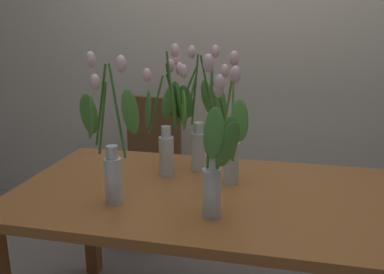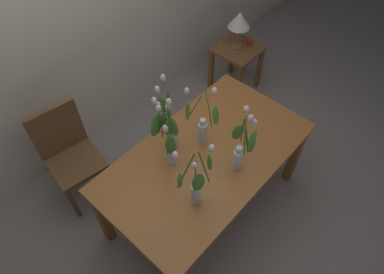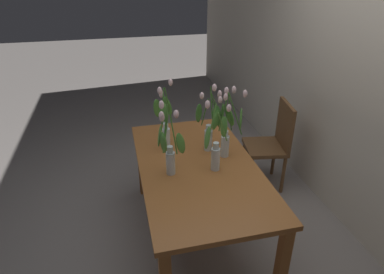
{
  "view_description": "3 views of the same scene",
  "coord_description": "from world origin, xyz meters",
  "px_view_note": "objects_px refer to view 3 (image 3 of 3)",
  "views": [
    {
      "loc": [
        0.3,
        -1.59,
        1.42
      ],
      "look_at": [
        -0.05,
        -0.04,
        0.98
      ],
      "focal_mm": 39.02,
      "sensor_mm": 36.0,
      "label": 1
    },
    {
      "loc": [
        -1.18,
        -0.93,
        2.79
      ],
      "look_at": [
        -0.07,
        0.08,
        0.95
      ],
      "focal_mm": 32.73,
      "sensor_mm": 36.0,
      "label": 2
    },
    {
      "loc": [
        2.09,
        -0.55,
        2.13
      ],
      "look_at": [
        -0.06,
        -0.03,
        0.96
      ],
      "focal_mm": 30.84,
      "sensor_mm": 36.0,
      "label": 3
    }
  ],
  "objects_px": {
    "tulip_vase_2": "(169,149)",
    "tulip_vase_4": "(165,124)",
    "dining_table": "(198,175)",
    "tulip_vase_3": "(212,125)",
    "tulip_vase_0": "(226,129)",
    "tulip_vase_1": "(216,148)",
    "dining_chair": "(273,141)"
  },
  "relations": [
    {
      "from": "dining_table",
      "to": "tulip_vase_3",
      "type": "bearing_deg",
      "value": 141.51
    },
    {
      "from": "tulip_vase_0",
      "to": "tulip_vase_3",
      "type": "relative_size",
      "value": 0.98
    },
    {
      "from": "tulip_vase_3",
      "to": "dining_chair",
      "type": "relative_size",
      "value": 0.63
    },
    {
      "from": "tulip_vase_0",
      "to": "dining_chair",
      "type": "relative_size",
      "value": 0.62
    },
    {
      "from": "tulip_vase_2",
      "to": "dining_chair",
      "type": "relative_size",
      "value": 0.63
    },
    {
      "from": "dining_table",
      "to": "tulip_vase_4",
      "type": "bearing_deg",
      "value": -149.95
    },
    {
      "from": "tulip_vase_0",
      "to": "dining_chair",
      "type": "distance_m",
      "value": 0.95
    },
    {
      "from": "tulip_vase_0",
      "to": "tulip_vase_3",
      "type": "distance_m",
      "value": 0.13
    },
    {
      "from": "tulip_vase_2",
      "to": "tulip_vase_4",
      "type": "relative_size",
      "value": 1.02
    },
    {
      "from": "tulip_vase_3",
      "to": "tulip_vase_1",
      "type": "bearing_deg",
      "value": -10.77
    },
    {
      "from": "dining_table",
      "to": "dining_chair",
      "type": "relative_size",
      "value": 1.72
    },
    {
      "from": "tulip_vase_0",
      "to": "tulip_vase_1",
      "type": "height_order",
      "value": "tulip_vase_0"
    },
    {
      "from": "tulip_vase_1",
      "to": "tulip_vase_3",
      "type": "relative_size",
      "value": 0.97
    },
    {
      "from": "tulip_vase_1",
      "to": "tulip_vase_0",
      "type": "bearing_deg",
      "value": 143.72
    },
    {
      "from": "tulip_vase_0",
      "to": "tulip_vase_2",
      "type": "distance_m",
      "value": 0.53
    },
    {
      "from": "tulip_vase_1",
      "to": "tulip_vase_4",
      "type": "distance_m",
      "value": 0.52
    },
    {
      "from": "tulip_vase_0",
      "to": "tulip_vase_4",
      "type": "bearing_deg",
      "value": -116.62
    },
    {
      "from": "dining_chair",
      "to": "tulip_vase_1",
      "type": "bearing_deg",
      "value": -51.24
    },
    {
      "from": "tulip_vase_4",
      "to": "dining_chair",
      "type": "distance_m",
      "value": 1.25
    },
    {
      "from": "dining_table",
      "to": "tulip_vase_4",
      "type": "distance_m",
      "value": 0.5
    },
    {
      "from": "tulip_vase_1",
      "to": "tulip_vase_2",
      "type": "distance_m",
      "value": 0.36
    },
    {
      "from": "tulip_vase_2",
      "to": "tulip_vase_3",
      "type": "relative_size",
      "value": 0.99
    },
    {
      "from": "tulip_vase_2",
      "to": "tulip_vase_4",
      "type": "bearing_deg",
      "value": 174.15
    },
    {
      "from": "tulip_vase_3",
      "to": "tulip_vase_2",
      "type": "bearing_deg",
      "value": -53.95
    },
    {
      "from": "tulip_vase_0",
      "to": "tulip_vase_1",
      "type": "xyz_separation_m",
      "value": [
        0.19,
        -0.14,
        -0.05
      ]
    },
    {
      "from": "tulip_vase_0",
      "to": "tulip_vase_3",
      "type": "bearing_deg",
      "value": -141.19
    },
    {
      "from": "tulip_vase_1",
      "to": "dining_chair",
      "type": "relative_size",
      "value": 0.62
    },
    {
      "from": "tulip_vase_0",
      "to": "tulip_vase_3",
      "type": "xyz_separation_m",
      "value": [
        -0.1,
        -0.08,
        0.0
      ]
    },
    {
      "from": "tulip_vase_2",
      "to": "tulip_vase_3",
      "type": "distance_m",
      "value": 0.51
    },
    {
      "from": "tulip_vase_2",
      "to": "dining_table",
      "type": "bearing_deg",
      "value": 109.1
    },
    {
      "from": "tulip_vase_3",
      "to": "tulip_vase_4",
      "type": "distance_m",
      "value": 0.39
    },
    {
      "from": "tulip_vase_0",
      "to": "tulip_vase_1",
      "type": "distance_m",
      "value": 0.24
    }
  ]
}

